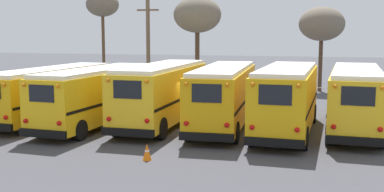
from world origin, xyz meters
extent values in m
plane|color=#424247|center=(0.00, 0.00, 0.00)|extent=(160.00, 160.00, 0.00)
cube|color=#EAAA0F|center=(-8.44, 0.00, 1.60)|extent=(2.77, 10.57, 2.45)
cube|color=white|center=(-8.44, 0.00, 2.92)|extent=(2.57, 10.14, 0.20)
sphere|color=red|center=(-7.74, -5.33, 1.05)|extent=(0.22, 0.22, 0.22)
sphere|color=orange|center=(-7.74, -5.33, 2.60)|extent=(0.18, 0.18, 0.18)
cube|color=black|center=(-9.64, 0.04, 1.41)|extent=(0.40, 10.27, 0.14)
cube|color=black|center=(-7.23, -0.05, 1.41)|extent=(0.40, 10.27, 0.14)
cylinder|color=black|center=(-9.40, 3.98, 0.53)|extent=(0.32, 1.07, 1.06)
cylinder|color=black|center=(-7.18, 3.90, 0.53)|extent=(0.32, 1.07, 1.06)
cylinder|color=black|center=(-7.47, -3.99, 0.53)|extent=(0.32, 1.07, 1.06)
cube|color=yellow|center=(-5.06, -1.02, 1.64)|extent=(2.91, 9.96, 2.58)
cube|color=white|center=(-5.06, -1.02, 3.03)|extent=(2.70, 9.56, 0.20)
cube|color=black|center=(-5.34, -5.98, 0.53)|extent=(2.42, 0.33, 0.36)
cube|color=black|center=(-5.34, -5.95, 2.35)|extent=(1.30, 0.10, 0.77)
sphere|color=red|center=(-6.22, -5.94, 1.06)|extent=(0.22, 0.22, 0.22)
sphere|color=orange|center=(-6.22, -5.94, 2.71)|extent=(0.18, 0.18, 0.18)
sphere|color=red|center=(-4.45, -6.04, 1.06)|extent=(0.22, 0.22, 0.22)
sphere|color=orange|center=(-4.45, -6.04, 2.71)|extent=(0.18, 0.18, 0.18)
cube|color=black|center=(-6.26, -0.95, 1.45)|extent=(0.56, 9.63, 0.14)
cube|color=black|center=(-3.87, -1.09, 1.45)|extent=(0.56, 9.63, 0.14)
cylinder|color=black|center=(-5.96, 2.66, 0.50)|extent=(0.34, 1.01, 1.00)
cylinder|color=black|center=(-3.76, 2.53, 0.50)|extent=(0.34, 1.01, 1.00)
cylinder|color=black|center=(-6.36, -4.58, 0.50)|extent=(0.34, 1.01, 1.00)
cylinder|color=black|center=(-4.16, -4.70, 0.50)|extent=(0.34, 1.01, 1.00)
cube|color=yellow|center=(-1.69, 0.08, 1.75)|extent=(2.49, 9.75, 2.76)
cube|color=white|center=(-1.69, 0.08, 3.23)|extent=(2.29, 9.36, 0.20)
cube|color=black|center=(-1.68, -4.83, 0.55)|extent=(2.52, 0.20, 0.36)
cube|color=black|center=(-1.68, -4.80, 2.51)|extent=(1.36, 0.03, 0.83)
sphere|color=red|center=(-2.61, -4.84, 1.13)|extent=(0.22, 0.22, 0.22)
sphere|color=orange|center=(-2.61, -4.84, 2.91)|extent=(0.18, 0.18, 0.18)
sphere|color=red|center=(-0.75, -4.84, 1.13)|extent=(0.22, 0.22, 0.22)
sphere|color=orange|center=(-0.75, -4.84, 2.91)|extent=(0.18, 0.18, 0.18)
cube|color=black|center=(-2.94, 0.08, 1.55)|extent=(0.04, 9.55, 0.14)
cube|color=black|center=(-0.44, 0.09, 1.55)|extent=(0.04, 9.55, 0.14)
cylinder|color=black|center=(-2.85, 3.65, 0.54)|extent=(0.28, 1.07, 1.07)
cylinder|color=black|center=(-0.54, 3.66, 0.54)|extent=(0.28, 1.07, 1.07)
cylinder|color=black|center=(-2.84, -3.49, 0.54)|extent=(0.28, 1.07, 1.07)
cylinder|color=black|center=(-0.52, -3.48, 0.54)|extent=(0.28, 1.07, 1.07)
cube|color=#E5A00C|center=(1.69, 0.37, 1.71)|extent=(2.93, 10.22, 2.71)
cube|color=white|center=(1.69, 0.37, 3.16)|extent=(2.72, 9.81, 0.20)
cube|color=black|center=(1.96, -4.72, 0.54)|extent=(2.44, 0.33, 0.36)
cube|color=black|center=(1.96, -4.69, 2.45)|extent=(1.31, 0.10, 0.81)
sphere|color=red|center=(1.07, -4.78, 1.10)|extent=(0.22, 0.22, 0.22)
sphere|color=orange|center=(1.07, -4.78, 2.84)|extent=(0.18, 0.18, 0.18)
sphere|color=red|center=(2.86, -4.68, 1.10)|extent=(0.22, 0.22, 0.22)
sphere|color=orange|center=(2.86, -4.68, 2.84)|extent=(0.18, 0.18, 0.18)
cube|color=black|center=(0.48, 0.30, 1.51)|extent=(0.56, 9.89, 0.14)
cube|color=black|center=(2.89, 0.43, 1.51)|extent=(0.56, 9.89, 0.14)
cylinder|color=black|center=(0.37, 4.05, 0.51)|extent=(0.33, 1.03, 1.02)
cylinder|color=black|center=(2.60, 4.17, 0.51)|extent=(0.33, 1.03, 1.02)
cylinder|color=black|center=(0.78, -3.44, 0.51)|extent=(0.33, 1.03, 1.02)
cylinder|color=black|center=(3.00, -3.32, 0.51)|extent=(0.33, 1.03, 1.02)
cube|color=#EAAA0F|center=(5.06, -0.36, 1.76)|extent=(2.74, 9.38, 2.79)
cube|color=white|center=(5.06, -0.36, 3.26)|extent=(2.53, 9.00, 0.20)
cube|color=black|center=(4.92, -5.06, 0.54)|extent=(2.52, 0.27, 0.36)
cube|color=black|center=(4.93, -5.03, 2.53)|extent=(1.36, 0.07, 0.84)
sphere|color=red|center=(4.00, -5.04, 1.13)|extent=(0.22, 0.22, 0.22)
sphere|color=orange|center=(4.00, -5.04, 2.94)|extent=(0.18, 0.18, 0.18)
sphere|color=red|center=(5.85, -5.09, 1.13)|extent=(0.22, 0.22, 0.22)
sphere|color=orange|center=(5.85, -5.09, 2.94)|extent=(0.18, 0.18, 0.18)
cube|color=black|center=(3.82, -0.32, 1.55)|extent=(0.29, 9.12, 0.14)
cube|color=black|center=(6.31, -0.40, 1.55)|extent=(0.29, 9.12, 0.14)
cylinder|color=black|center=(4.01, 3.03, 0.52)|extent=(0.31, 1.05, 1.04)
cylinder|color=black|center=(6.31, 2.96, 0.52)|extent=(0.31, 1.05, 1.04)
cylinder|color=black|center=(3.81, -3.68, 0.52)|extent=(0.31, 1.05, 1.04)
cylinder|color=black|center=(6.12, -3.75, 0.52)|extent=(0.31, 1.05, 1.04)
cube|color=yellow|center=(8.44, 1.19, 1.70)|extent=(2.90, 10.13, 2.68)
cube|color=white|center=(8.44, 1.19, 3.14)|extent=(2.69, 9.72, 0.20)
cube|color=black|center=(8.21, -3.87, 0.55)|extent=(2.52, 0.31, 0.36)
cube|color=black|center=(8.21, -3.84, 2.44)|extent=(1.35, 0.09, 0.80)
sphere|color=red|center=(7.29, -3.84, 1.10)|extent=(0.22, 0.22, 0.22)
sphere|color=orange|center=(7.29, -3.84, 2.82)|extent=(0.18, 0.18, 0.18)
sphere|color=red|center=(9.13, -3.92, 1.10)|extent=(0.22, 0.22, 0.22)
sphere|color=orange|center=(9.13, -3.92, 2.82)|extent=(0.18, 0.18, 0.18)
cube|color=black|center=(7.20, 1.24, 1.50)|extent=(0.46, 9.82, 0.14)
cube|color=black|center=(9.68, 1.13, 1.50)|extent=(0.46, 9.82, 0.14)
cylinder|color=black|center=(7.45, 4.95, 0.52)|extent=(0.33, 1.06, 1.05)
cylinder|color=black|center=(9.75, 4.85, 0.52)|extent=(0.33, 1.06, 1.05)
cylinder|color=black|center=(7.12, -2.48, 0.52)|extent=(0.33, 1.06, 1.05)
cylinder|color=black|center=(9.42, -2.58, 0.52)|extent=(0.33, 1.06, 1.05)
cylinder|color=brown|center=(-6.92, 11.81, 3.88)|extent=(0.31, 0.31, 7.77)
cube|color=brown|center=(-6.92, 11.81, 6.83)|extent=(1.80, 0.14, 0.14)
cylinder|color=brown|center=(-12.76, 15.75, 3.39)|extent=(0.28, 0.28, 6.78)
ellipsoid|color=#6B6051|center=(-12.76, 15.75, 7.59)|extent=(2.97, 2.97, 2.23)
cylinder|color=#473323|center=(6.47, 18.22, 2.36)|extent=(0.34, 0.34, 4.72)
ellipsoid|color=#6B6051|center=(6.47, 18.22, 5.79)|extent=(3.87, 3.87, 2.90)
cylinder|color=#473323|center=(-3.07, 12.73, 2.71)|extent=(0.36, 0.36, 5.41)
ellipsoid|color=#6B6051|center=(-3.07, 12.73, 6.46)|extent=(3.80, 3.80, 2.85)
cylinder|color=#939399|center=(-12.44, 8.28, 0.70)|extent=(0.06, 0.06, 1.40)
cylinder|color=#939399|center=(-9.95, 8.28, 0.70)|extent=(0.06, 0.06, 1.40)
cylinder|color=#939399|center=(-7.46, 8.28, 0.70)|extent=(0.06, 0.06, 1.40)
cylinder|color=#939399|center=(-4.97, 8.28, 0.70)|extent=(0.06, 0.06, 1.40)
cylinder|color=#939399|center=(-2.49, 8.28, 0.70)|extent=(0.06, 0.06, 1.40)
cylinder|color=#939399|center=(0.00, 8.28, 0.70)|extent=(0.06, 0.06, 1.40)
cylinder|color=#939399|center=(2.49, 8.28, 0.70)|extent=(0.06, 0.06, 1.40)
cylinder|color=#939399|center=(4.97, 8.28, 0.70)|extent=(0.06, 0.06, 1.40)
cylinder|color=#939399|center=(7.46, 8.28, 0.70)|extent=(0.06, 0.06, 1.40)
cylinder|color=#939399|center=(9.95, 8.28, 0.70)|extent=(0.06, 0.06, 1.40)
cylinder|color=#939399|center=(0.00, 8.28, 1.40)|extent=(24.87, 0.04, 0.04)
cone|color=orange|center=(0.13, -7.17, 0.34)|extent=(0.36, 0.36, 0.68)
cylinder|color=white|center=(0.13, -7.17, 0.38)|extent=(0.17, 0.17, 0.07)
camera|label=1|loc=(6.83, -24.68, 5.06)|focal=45.00mm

